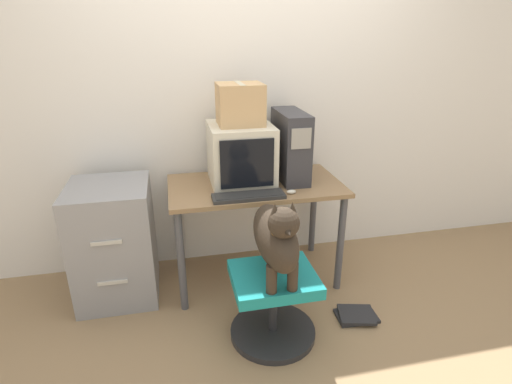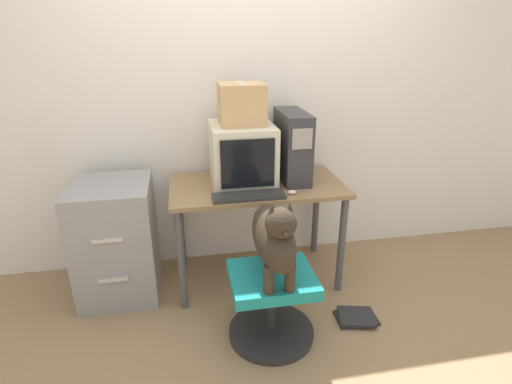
{
  "view_description": "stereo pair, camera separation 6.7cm",
  "coord_description": "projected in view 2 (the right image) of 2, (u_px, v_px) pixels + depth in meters",
  "views": [
    {
      "loc": [
        -0.55,
        -2.21,
        1.73
      ],
      "look_at": [
        -0.06,
        0.03,
        0.81
      ],
      "focal_mm": 28.0,
      "sensor_mm": 36.0,
      "label": 1
    },
    {
      "loc": [
        -0.48,
        -2.22,
        1.73
      ],
      "look_at": [
        -0.06,
        0.03,
        0.81
      ],
      "focal_mm": 28.0,
      "sensor_mm": 36.0,
      "label": 2
    }
  ],
  "objects": [
    {
      "name": "desk",
      "position": [
        257.0,
        197.0,
        2.81
      ],
      "size": [
        1.19,
        0.65,
        0.75
      ],
      "color": "olive",
      "rests_on": "ground_plane"
    },
    {
      "name": "crt_monitor",
      "position": [
        242.0,
        154.0,
        2.73
      ],
      "size": [
        0.42,
        0.46,
        0.41
      ],
      "color": "beige",
      "rests_on": "desk"
    },
    {
      "name": "computer_mouse",
      "position": [
        292.0,
        192.0,
        2.59
      ],
      "size": [
        0.06,
        0.04,
        0.03
      ],
      "color": "beige",
      "rests_on": "desk"
    },
    {
      "name": "ground_plane",
      "position": [
        265.0,
        302.0,
        2.75
      ],
      "size": [
        12.0,
        12.0,
        0.0
      ],
      "primitive_type": "plane",
      "color": "#937551"
    },
    {
      "name": "wall_back",
      "position": [
        247.0,
        95.0,
        2.92
      ],
      "size": [
        8.0,
        0.05,
        2.6
      ],
      "color": "white",
      "rests_on": "ground_plane"
    },
    {
      "name": "office_chair",
      "position": [
        272.0,
        303.0,
        2.37
      ],
      "size": [
        0.52,
        0.52,
        0.44
      ],
      "color": "#262628",
      "rests_on": "ground_plane"
    },
    {
      "name": "dog",
      "position": [
        274.0,
        236.0,
        2.17
      ],
      "size": [
        0.21,
        0.59,
        0.51
      ],
      "color": "#33281E",
      "rests_on": "office_chair"
    },
    {
      "name": "pc_tower",
      "position": [
        292.0,
        146.0,
        2.78
      ],
      "size": [
        0.18,
        0.45,
        0.48
      ],
      "color": "#333338",
      "rests_on": "desk"
    },
    {
      "name": "keyboard",
      "position": [
        249.0,
        196.0,
        2.53
      ],
      "size": [
        0.46,
        0.14,
        0.03
      ],
      "color": "#2D2D2D",
      "rests_on": "desk"
    },
    {
      "name": "book_stack_floor",
      "position": [
        356.0,
        317.0,
        2.58
      ],
      "size": [
        0.27,
        0.24,
        0.04
      ],
      "color": "#262628",
      "rests_on": "ground_plane"
    },
    {
      "name": "filing_cabinet",
      "position": [
        116.0,
        240.0,
        2.74
      ],
      "size": [
        0.52,
        0.55,
        0.81
      ],
      "color": "gray",
      "rests_on": "ground_plane"
    },
    {
      "name": "cardboard_box",
      "position": [
        242.0,
        104.0,
        2.61
      ],
      "size": [
        0.29,
        0.27,
        0.27
      ],
      "color": "tan",
      "rests_on": "crt_monitor"
    }
  ]
}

